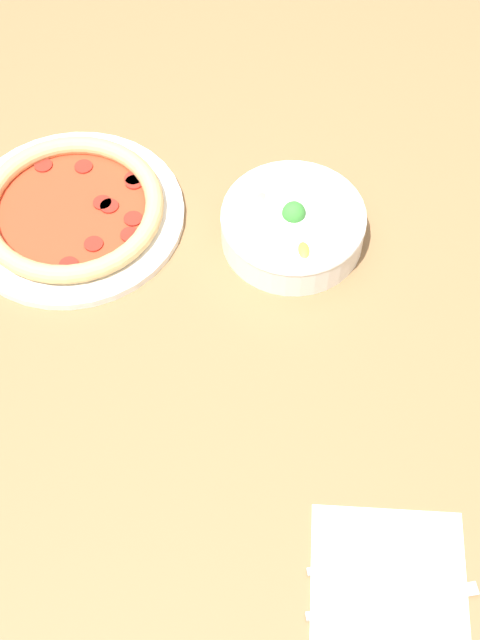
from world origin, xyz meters
TOP-DOWN VIEW (x-y plane):
  - ground_plane at (0.00, 0.00)m, footprint 8.00×8.00m
  - dining_table at (0.00, 0.00)m, footprint 1.20×0.96m
  - pizza at (-0.10, -0.25)m, footprint 0.31×0.31m
  - bowl at (-0.04, 0.05)m, footprint 0.20×0.20m
  - napkin at (0.44, 0.11)m, footprint 0.19×0.19m
  - fork at (0.41, 0.11)m, footprint 0.03×0.18m
  - knife at (0.46, 0.10)m, footprint 0.03×0.19m

SIDE VIEW (x-z plane):
  - ground_plane at x=0.00m, z-range 0.00..0.00m
  - dining_table at x=0.00m, z-range 0.27..1.03m
  - napkin at x=0.44m, z-range 0.75..0.76m
  - knife at x=0.46m, z-range 0.76..0.76m
  - fork at x=0.41m, z-range 0.76..0.76m
  - pizza at x=-0.10m, z-range 0.75..0.79m
  - bowl at x=-0.04m, z-range 0.75..0.82m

